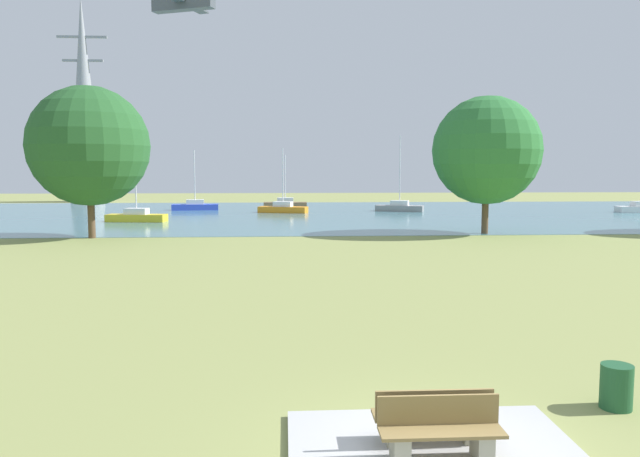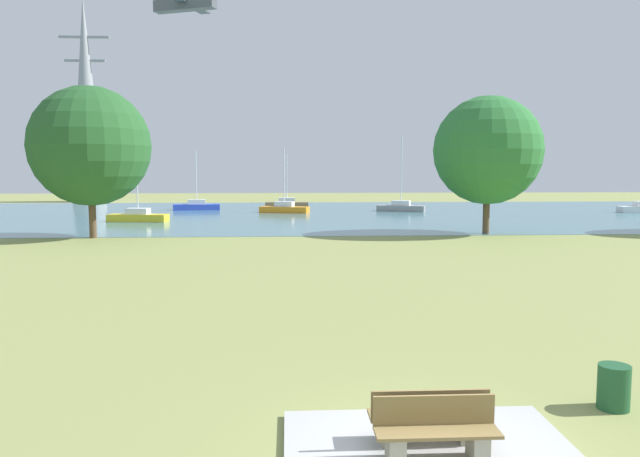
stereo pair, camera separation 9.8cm
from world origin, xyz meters
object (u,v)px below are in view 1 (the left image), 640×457
(sailboat_gray, at_px, (399,207))
(tree_west_near, at_px, (487,150))
(bench_facing_inland, at_px, (441,434))
(tree_west_far, at_px, (89,146))
(light_aircraft, at_px, (183,4))
(bench_facing_water, at_px, (432,419))
(sailboat_orange, at_px, (283,208))
(electricity_pylon, at_px, (84,100))
(sailboat_blue, at_px, (195,206))
(sailboat_brown, at_px, (285,204))
(litter_bin, at_px, (616,387))
(sailboat_yellow, at_px, (137,216))

(sailboat_gray, xyz_separation_m, tree_west_near, (1.61, -21.64, 5.06))
(bench_facing_inland, xyz_separation_m, tree_west_far, (-14.27, 30.20, 5.24))
(sailboat_gray, relative_size, tree_west_near, 0.84)
(bench_facing_inland, distance_m, light_aircraft, 57.63)
(sailboat_gray, height_order, tree_west_near, tree_west_near)
(bench_facing_water, xyz_separation_m, sailboat_orange, (-2.37, 51.05, -0.01))
(sailboat_gray, bearing_deg, electricity_pylon, 150.94)
(sailboat_orange, xyz_separation_m, sailboat_blue, (-9.26, 4.61, -0.00))
(sailboat_brown, height_order, sailboat_blue, sailboat_blue)
(sailboat_orange, bearing_deg, sailboat_blue, 153.55)
(bench_facing_water, xyz_separation_m, electricity_pylon, (-28.29, 73.35, 12.90))
(bench_facing_water, height_order, sailboat_gray, sailboat_gray)
(sailboat_gray, bearing_deg, bench_facing_water, -100.29)
(sailboat_brown, height_order, sailboat_gray, sailboat_gray)
(sailboat_gray, relative_size, tree_west_far, 0.81)
(sailboat_orange, xyz_separation_m, sailboat_brown, (0.25, 8.28, -0.00))
(litter_bin, height_order, tree_west_near, tree_west_near)
(sailboat_yellow, bearing_deg, light_aircraft, 77.51)
(sailboat_orange, bearing_deg, bench_facing_inland, -87.37)
(electricity_pylon, bearing_deg, bench_facing_inland, -69.05)
(sailboat_yellow, bearing_deg, sailboat_gray, 24.55)
(electricity_pylon, bearing_deg, litter_bin, -66.05)
(bench_facing_water, distance_m, light_aircraft, 57.14)
(bench_facing_water, xyz_separation_m, sailboat_gray, (9.50, 52.35, 0.00))
(sailboat_gray, bearing_deg, sailboat_yellow, -155.45)
(tree_west_near, bearing_deg, sailboat_blue, 132.35)
(bench_facing_inland, height_order, sailboat_orange, sailboat_orange)
(sailboat_brown, relative_size, tree_west_far, 0.63)
(tree_west_far, distance_m, tree_west_near, 25.41)
(sailboat_orange, bearing_deg, sailboat_brown, 88.28)
(bench_facing_water, height_order, sailboat_brown, sailboat_brown)
(bench_facing_water, height_order, tree_west_far, tree_west_far)
(tree_west_near, bearing_deg, tree_west_far, -177.65)
(tree_west_far, xyz_separation_m, electricity_pylon, (-14.01, 43.69, 7.66))
(litter_bin, distance_m, sailboat_gray, 51.32)
(litter_bin, height_order, tree_west_far, tree_west_far)
(bench_facing_water, distance_m, electricity_pylon, 79.67)
(bench_facing_water, distance_m, bench_facing_inland, 0.54)
(sailboat_yellow, bearing_deg, sailboat_orange, 38.71)
(sailboat_orange, distance_m, electricity_pylon, 36.55)
(litter_bin, height_order, light_aircraft, light_aircraft)
(bench_facing_water, xyz_separation_m, sailboat_blue, (-11.63, 55.66, -0.01))
(bench_facing_water, distance_m, tree_west_near, 33.05)
(bench_facing_inland, relative_size, electricity_pylon, 0.07)
(sailboat_gray, relative_size, electricity_pylon, 0.29)
(sailboat_yellow, distance_m, tree_west_near, 28.08)
(bench_facing_water, bearing_deg, tree_west_near, 70.11)
(tree_west_far, height_order, electricity_pylon, electricity_pylon)
(bench_facing_water, relative_size, sailboat_blue, 0.29)
(sailboat_blue, relative_size, sailboat_yellow, 1.06)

